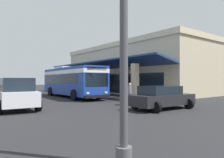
% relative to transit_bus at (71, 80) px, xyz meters
% --- Properties ---
extents(ground, '(120.00, 120.00, 0.00)m').
position_rel_transit_bus_xyz_m(ground, '(0.11, 7.93, -1.85)').
color(ground, '#262628').
extents(curb_strip, '(26.82, 0.50, 0.12)m').
position_rel_transit_bus_xyz_m(curb_strip, '(-2.03, 3.14, -1.79)').
color(curb_strip, '#9E998E').
rests_on(curb_strip, ground).
extents(plaza_building, '(22.65, 16.36, 6.74)m').
position_rel_transit_bus_xyz_m(plaza_building, '(-2.03, 12.76, 1.52)').
color(plaza_building, '#C6B793').
rests_on(plaza_building, ground).
extents(transit_bus, '(11.32, 3.17, 3.34)m').
position_rel_transit_bus_xyz_m(transit_bus, '(0.00, 0.00, 0.00)').
color(transit_bus, '#193D9E').
rests_on(transit_bus, ground).
extents(parked_suv_white, '(4.94, 2.46, 1.97)m').
position_rel_transit_bus_xyz_m(parked_suv_white, '(6.28, -6.84, -0.84)').
color(parked_suv_white, silver).
rests_on(parked_suv_white, ground).
extents(parked_sedan_charcoal, '(2.55, 4.46, 1.47)m').
position_rel_transit_bus_xyz_m(parked_sedan_charcoal, '(11.83, 0.54, -1.10)').
color(parked_sedan_charcoal, '#232328').
rests_on(parked_sedan_charcoal, ground).
extents(pedestrian, '(0.53, 0.47, 1.64)m').
position_rel_transit_bus_xyz_m(pedestrian, '(9.18, 0.23, -0.94)').
color(pedestrian, navy).
rests_on(pedestrian, ground).
extents(potted_palm, '(1.82, 1.80, 3.14)m').
position_rel_transit_bus_xyz_m(potted_palm, '(3.73, 4.81, -1.16)').
color(potted_palm, '#4C4742').
rests_on(potted_palm, ground).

